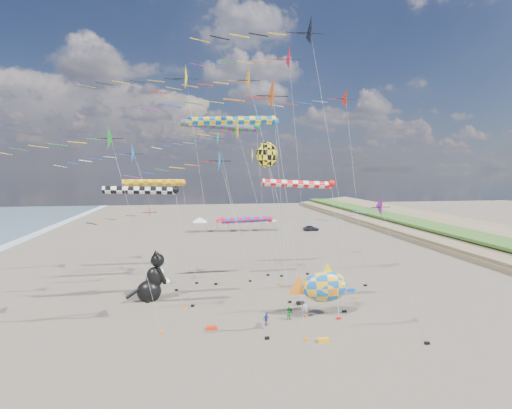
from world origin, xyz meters
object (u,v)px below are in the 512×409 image
at_px(person_adult, 305,309).
at_px(child_green, 290,314).
at_px(child_blue, 266,319).
at_px(fish_inflatable, 325,287).
at_px(parked_car, 311,228).
at_px(cat_inflatable, 152,276).

bearing_deg(person_adult, child_green, -175.28).
bearing_deg(child_blue, fish_inflatable, -11.48).
relative_size(fish_inflatable, child_blue, 5.37).
distance_m(child_green, parked_car, 53.23).
bearing_deg(parked_car, child_blue, 159.51).
height_order(cat_inflatable, person_adult, cat_inflatable).
xyz_separation_m(child_green, parked_car, (17.34, 50.33, 0.01)).
relative_size(person_adult, child_blue, 1.52).
bearing_deg(fish_inflatable, child_blue, -167.57).
bearing_deg(parked_car, cat_inflatable, 145.34).
bearing_deg(fish_inflatable, cat_inflatable, 156.00).
distance_m(fish_inflatable, child_blue, 6.25).
distance_m(cat_inflatable, parked_car, 52.24).
bearing_deg(cat_inflatable, parked_car, 34.81).
bearing_deg(child_green, cat_inflatable, 151.51).
bearing_deg(child_green, child_blue, -158.65).
distance_m(fish_inflatable, person_adult, 2.70).
bearing_deg(cat_inflatable, person_adult, -47.23).
bearing_deg(person_adult, parked_car, 65.85).
relative_size(cat_inflatable, child_blue, 4.80).
height_order(cat_inflatable, fish_inflatable, cat_inflatable).
height_order(cat_inflatable, parked_car, cat_inflatable).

